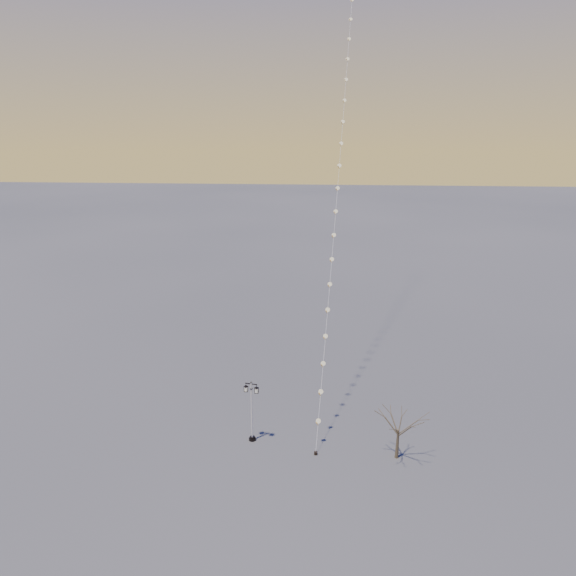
{
  "coord_description": "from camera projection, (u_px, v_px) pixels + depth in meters",
  "views": [
    {
      "loc": [
        2.42,
        -29.69,
        20.26
      ],
      "look_at": [
        -0.12,
        4.7,
        9.46
      ],
      "focal_mm": 33.44,
      "sensor_mm": 36.0,
      "label": 1
    }
  ],
  "objects": [
    {
      "name": "bare_tree",
      "position": [
        399.0,
        422.0,
        32.96
      ],
      "size": [
        2.19,
        2.19,
        3.64
      ],
      "rotation": [
        0.0,
        0.0,
        -0.09
      ],
      "color": "#483C27",
      "rests_on": "ground"
    },
    {
      "name": "street_lamp",
      "position": [
        252.0,
        408.0,
        34.85
      ],
      "size": [
        1.08,
        0.52,
        4.29
      ],
      "rotation": [
        0.0,
        0.0,
        -0.2
      ],
      "color": "black",
      "rests_on": "ground"
    },
    {
      "name": "ground",
      "position": [
        284.0,
        450.0,
        34.48
      ],
      "size": [
        300.0,
        300.0,
        0.0
      ],
      "primitive_type": "plane",
      "color": "#424343",
      "rests_on": "ground"
    },
    {
      "name": "kite_train",
      "position": [
        343.0,
        102.0,
        43.4
      ],
      "size": [
        3.6,
        34.16,
        43.57
      ],
      "rotation": [
        0.0,
        0.0,
        0.11
      ],
      "color": "black",
      "rests_on": "ground"
    }
  ]
}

